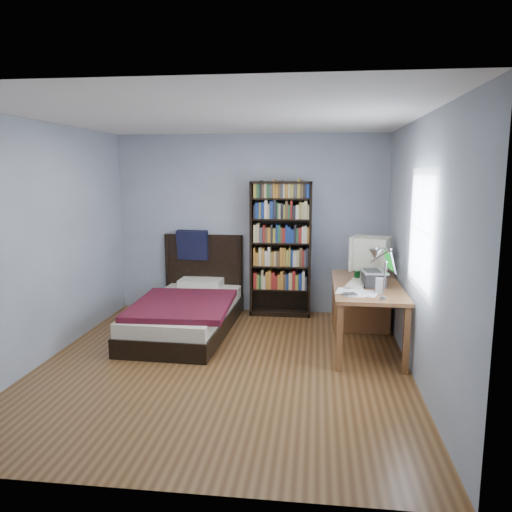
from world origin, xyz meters
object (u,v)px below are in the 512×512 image
object	(u,v)px
crt_monitor	(370,254)
laptop	(375,276)
keyboard	(357,284)
speaker	(379,286)
desk	(362,301)
bookshelf	(281,249)
bed	(188,310)
desk_lamp	(377,260)
soda_can	(357,276)

from	to	relation	value
crt_monitor	laptop	world-z (taller)	crt_monitor
keyboard	speaker	xyz separation A→B (m)	(0.20, -0.35, 0.06)
desk	bookshelf	xyz separation A→B (m)	(-1.06, 0.71, 0.51)
desk	speaker	bearing A→B (deg)	-84.27
laptop	bed	xyz separation A→B (m)	(-2.26, 0.45, -0.59)
desk_lamp	crt_monitor	bearing A→B (deg)	86.24
bed	desk_lamp	bearing A→B (deg)	-33.61
desk	soda_can	bearing A→B (deg)	-108.57
desk	bed	size ratio (longest dim) A/B	0.75
crt_monitor	bed	xyz separation A→B (m)	(-2.25, -0.11, -0.75)
laptop	desk_lamp	xyz separation A→B (m)	(-0.11, -0.98, 0.35)
speaker	desk	bearing A→B (deg)	101.97
laptop	keyboard	bearing A→B (deg)	175.18
keyboard	laptop	bearing A→B (deg)	10.21
desk	desk_lamp	xyz separation A→B (m)	(-0.03, -1.53, 0.78)
crt_monitor	speaker	bearing A→B (deg)	-89.09
desk_lamp	bookshelf	world-z (taller)	bookshelf
desk_lamp	speaker	world-z (taller)	desk_lamp
desk	keyboard	world-z (taller)	keyboard
bed	soda_can	bearing A→B (deg)	-5.17
crt_monitor	soda_can	bearing A→B (deg)	-119.76
crt_monitor	soda_can	distance (m)	0.40
desk_lamp	bed	bearing A→B (deg)	146.39
speaker	soda_can	bearing A→B (deg)	113.50
desk_lamp	bookshelf	xyz separation A→B (m)	(-1.03, 2.24, -0.27)
crt_monitor	speaker	distance (m)	0.91
desk	crt_monitor	world-z (taller)	crt_monitor
desk	speaker	world-z (taller)	speaker
keyboard	bed	size ratio (longest dim) A/B	0.21
speaker	soda_can	xyz separation A→B (m)	(-0.18, 0.59, -0.02)
desk	bookshelf	bearing A→B (deg)	146.09
crt_monitor	desk_lamp	size ratio (longest dim) A/B	0.92
soda_can	bookshelf	bearing A→B (deg)	133.99
speaker	bed	distance (m)	2.46
laptop	crt_monitor	bearing A→B (deg)	90.88
keyboard	bookshelf	size ratio (longest dim) A/B	0.25
soda_can	crt_monitor	bearing A→B (deg)	60.24
soda_can	bed	world-z (taller)	bed
crt_monitor	laptop	xyz separation A→B (m)	(0.01, -0.56, -0.16)
desk_lamp	speaker	distance (m)	0.76
speaker	bed	world-z (taller)	bed
desk	speaker	xyz separation A→B (m)	(0.09, -0.88, 0.39)
keyboard	bookshelf	bearing A→B (deg)	142.38
speaker	bookshelf	distance (m)	1.97
crt_monitor	keyboard	xyz separation A→B (m)	(-0.18, -0.54, -0.26)
crt_monitor	bed	distance (m)	2.38
soda_can	desk_lamp	bearing A→B (deg)	-86.82
desk_lamp	soda_can	size ratio (longest dim) A/B	4.96
soda_can	bookshelf	size ratio (longest dim) A/B	0.06
keyboard	desk_lamp	bearing A→B (deg)	-70.18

